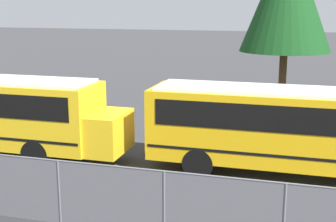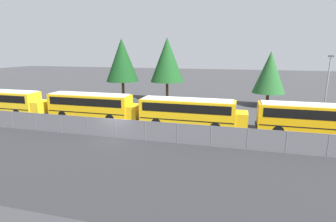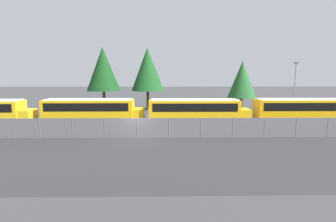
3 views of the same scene
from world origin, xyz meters
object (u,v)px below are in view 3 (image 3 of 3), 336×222
school_bus_5 (302,110)px  tree_2 (148,69)px  school_bus_3 (91,110)px  light_pole (295,86)px  tree_3 (242,79)px  school_bus_4 (196,110)px  tree_1 (103,69)px

school_bus_5 → tree_2: (-18.67, 14.00, 4.83)m
school_bus_3 → light_pole: 28.46m
school_bus_3 → tree_3: size_ratio=1.41×
school_bus_4 → school_bus_3: bearing=177.9°
school_bus_5 → tree_2: tree_2 is taller
tree_2 → school_bus_4: bearing=-66.1°
tree_1 → tree_2: bearing=19.9°
light_pole → tree_1: 28.73m
tree_1 → school_bus_3: bearing=-84.5°
school_bus_5 → tree_3: bearing=102.6°
school_bus_5 → tree_2: size_ratio=1.12×
light_pole → tree_1: tree_1 is taller
light_pole → tree_1: bearing=172.7°
school_bus_4 → tree_1: size_ratio=1.14×
school_bus_5 → light_pole: size_ratio=1.50×
school_bus_4 → school_bus_5: same height
school_bus_3 → school_bus_5: bearing=-0.2°
tree_1 → tree_3: (22.37, 2.03, -1.63)m
light_pole → tree_3: (-6.01, 5.69, 0.89)m
light_pole → tree_2: bearing=164.2°
school_bus_4 → school_bus_5: size_ratio=1.00×
light_pole → tree_2: 22.61m
school_bus_3 → light_pole: bearing=16.0°
tree_1 → tree_3: bearing=5.2°
school_bus_5 → tree_3: size_ratio=1.41×
school_bus_3 → tree_2: tree_2 is taller
tree_3 → tree_2: bearing=178.5°
tree_1 → tree_3: 22.53m
tree_1 → tree_2: (6.75, 2.45, 0.00)m
school_bus_5 → school_bus_3: bearing=179.8°
light_pole → school_bus_4: bearing=-151.6°
school_bus_3 → tree_3: (21.26, 13.51, 3.19)m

